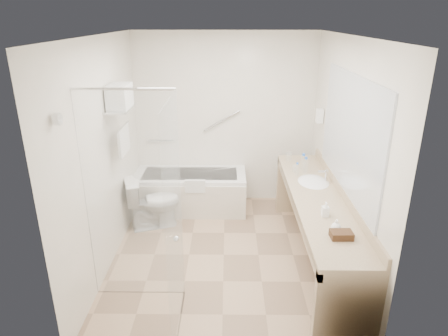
{
  "coord_description": "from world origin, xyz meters",
  "views": [
    {
      "loc": [
        0.04,
        -4.09,
        2.69
      ],
      "look_at": [
        0.0,
        0.3,
        1.0
      ],
      "focal_mm": 32.0,
      "sensor_mm": 36.0,
      "label": 1
    }
  ],
  "objects_px": {
    "bathtub": "(191,191)",
    "vanity_counter": "(316,213)",
    "amenity_basket": "(341,235)",
    "water_bottle_left": "(306,166)",
    "toilet": "(153,203)"
  },
  "relations": [
    {
      "from": "bathtub",
      "to": "vanity_counter",
      "type": "relative_size",
      "value": 0.59
    },
    {
      "from": "bathtub",
      "to": "amenity_basket",
      "type": "relative_size",
      "value": 8.32
    },
    {
      "from": "bathtub",
      "to": "water_bottle_left",
      "type": "relative_size",
      "value": 7.61
    },
    {
      "from": "bathtub",
      "to": "water_bottle_left",
      "type": "bearing_deg",
      "value": -25.19
    },
    {
      "from": "vanity_counter",
      "to": "water_bottle_left",
      "type": "height_order",
      "value": "water_bottle_left"
    },
    {
      "from": "amenity_basket",
      "to": "bathtub",
      "type": "bearing_deg",
      "value": 124.36
    },
    {
      "from": "bathtub",
      "to": "toilet",
      "type": "relative_size",
      "value": 2.26
    },
    {
      "from": "amenity_basket",
      "to": "water_bottle_left",
      "type": "distance_m",
      "value": 1.55
    },
    {
      "from": "bathtub",
      "to": "vanity_counter",
      "type": "bearing_deg",
      "value": -42.35
    },
    {
      "from": "vanity_counter",
      "to": "amenity_basket",
      "type": "height_order",
      "value": "vanity_counter"
    },
    {
      "from": "bathtub",
      "to": "water_bottle_left",
      "type": "distance_m",
      "value": 1.8
    },
    {
      "from": "vanity_counter",
      "to": "amenity_basket",
      "type": "relative_size",
      "value": 14.04
    },
    {
      "from": "amenity_basket",
      "to": "water_bottle_left",
      "type": "xyz_separation_m",
      "value": [
        -0.04,
        1.55,
        0.06
      ]
    },
    {
      "from": "toilet",
      "to": "water_bottle_left",
      "type": "bearing_deg",
      "value": -114.27
    },
    {
      "from": "amenity_basket",
      "to": "water_bottle_left",
      "type": "height_order",
      "value": "water_bottle_left"
    }
  ]
}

